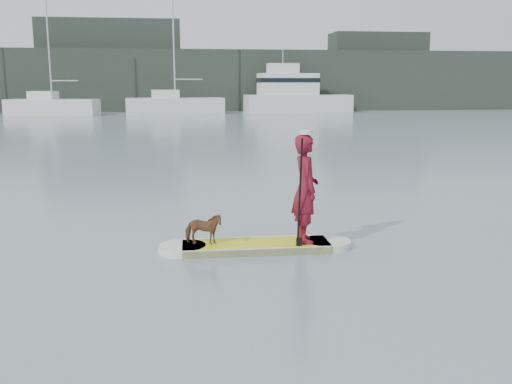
{
  "coord_description": "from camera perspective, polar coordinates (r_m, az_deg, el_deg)",
  "views": [
    {
      "loc": [
        -3.07,
        -6.71,
        2.8
      ],
      "look_at": [
        -1.86,
        2.58,
        1.0
      ],
      "focal_mm": 40.0,
      "sensor_mm": 36.0,
      "label": 1
    }
  ],
  "objects": [
    {
      "name": "ground",
      "position": [
        7.9,
        16.31,
        -10.35
      ],
      "size": [
        140.0,
        140.0,
        0.0
      ],
      "primitive_type": "plane",
      "color": "slate",
      "rests_on": "ground"
    },
    {
      "name": "paddleboard",
      "position": [
        9.76,
        -0.0,
        -5.43
      ],
      "size": [
        3.3,
        0.82,
        0.12
      ],
      "rotation": [
        0.0,
        0.0,
        -0.01
      ],
      "color": "yellow",
      "rests_on": "ground"
    },
    {
      "name": "paddler",
      "position": [
        9.67,
        4.96,
        0.34
      ],
      "size": [
        0.47,
        0.69,
        1.84
      ],
      "primitive_type": "imported",
      "rotation": [
        0.0,
        0.0,
        1.61
      ],
      "color": "maroon",
      "rests_on": "paddleboard"
    },
    {
      "name": "white_cap",
      "position": [
        9.54,
        5.05,
        5.98
      ],
      "size": [
        0.22,
        0.22,
        0.07
      ],
      "primitive_type": "cylinder",
      "color": "silver",
      "rests_on": "paddler"
    },
    {
      "name": "dog",
      "position": [
        9.61,
        -5.3,
        -3.71
      ],
      "size": [
        0.67,
        0.39,
        0.54
      ],
      "primitive_type": "imported",
      "rotation": [
        0.0,
        0.0,
        1.4
      ],
      "color": "brown",
      "rests_on": "paddleboard"
    },
    {
      "name": "paddle",
      "position": [
        9.41,
        4.38,
        -1.44
      ],
      "size": [
        0.1,
        0.3,
        2.0
      ],
      "rotation": [
        0.0,
        0.0,
        -0.01
      ],
      "color": "black",
      "rests_on": "ground"
    },
    {
      "name": "sailboat_c",
      "position": [
        53.17,
        -19.74,
        8.12
      ],
      "size": [
        7.99,
        3.65,
        11.05
      ],
      "rotation": [
        0.0,
        0.0,
        -0.15
      ],
      "color": "silver",
      "rests_on": "ground"
    },
    {
      "name": "sailboat_d",
      "position": [
        52.37,
        -8.15,
        8.71
      ],
      "size": [
        8.8,
        3.19,
        12.76
      ],
      "rotation": [
        0.0,
        0.0,
        0.06
      ],
      "color": "silver",
      "rests_on": "ground"
    },
    {
      "name": "motor_yacht_a",
      "position": [
        55.17,
        3.76,
        9.72
      ],
      "size": [
        10.2,
        3.59,
        6.04
      ],
      "rotation": [
        0.0,
        0.0,
        0.05
      ],
      "color": "silver",
      "rests_on": "ground"
    },
    {
      "name": "shore_mass",
      "position": [
        59.79,
        -4.56,
        11.04
      ],
      "size": [
        90.0,
        6.0,
        6.0
      ],
      "primitive_type": "cube",
      "color": "#212A24",
      "rests_on": "ground"
    },
    {
      "name": "shore_building_west",
      "position": [
        61.13,
        -14.25,
        12.15
      ],
      "size": [
        14.0,
        4.0,
        9.0
      ],
      "primitive_type": "cube",
      "color": "#212A24",
      "rests_on": "ground"
    },
    {
      "name": "shore_building_east",
      "position": [
        64.28,
        11.97,
        11.73
      ],
      "size": [
        10.0,
        4.0,
        8.0
      ],
      "primitive_type": "cube",
      "color": "#212A24",
      "rests_on": "ground"
    }
  ]
}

